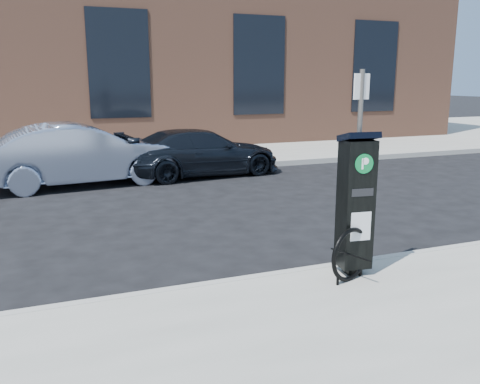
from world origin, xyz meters
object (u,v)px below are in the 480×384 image
parking_kiosk (356,202)px  car_dark (201,152)px  car_silver (82,155)px  bike_rack (350,255)px  sign_pole (357,175)px

parking_kiosk → car_dark: size_ratio=0.41×
car_silver → car_dark: size_ratio=1.07×
bike_rack → car_dark: bearing=67.1°
bike_rack → car_silver: bearing=88.8°
car_silver → car_dark: 3.05m
car_silver → car_dark: car_silver is taller
bike_rack → sign_pole: bearing=31.2°
sign_pole → bike_rack: (-0.21, -0.25, -0.91)m
bike_rack → car_dark: size_ratio=0.15×
bike_rack → car_silver: size_ratio=0.15×
sign_pole → bike_rack: 0.96m
car_silver → parking_kiosk: bearing=-167.1°
parking_kiosk → bike_rack: (-0.17, -0.20, -0.58)m
sign_pole → bike_rack: sign_pole is taller
parking_kiosk → car_dark: (0.42, 7.75, -0.44)m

